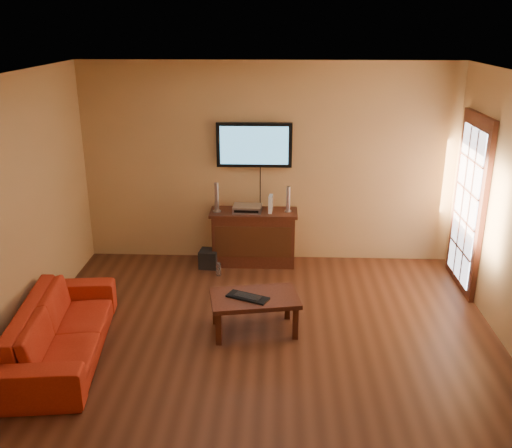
# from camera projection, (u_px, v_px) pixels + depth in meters

# --- Properties ---
(ground_plane) EXTENTS (5.00, 5.00, 0.00)m
(ground_plane) POSITION_uv_depth(u_px,v_px,m) (262.00, 353.00, 5.76)
(ground_plane) COLOR #3C1E10
(ground_plane) RESTS_ON ground
(room_walls) EXTENTS (5.00, 5.00, 5.00)m
(room_walls) POSITION_uv_depth(u_px,v_px,m) (264.00, 176.00, 5.78)
(room_walls) COLOR tan
(room_walls) RESTS_ON ground
(french_door) EXTENTS (0.07, 1.02, 2.22)m
(french_door) POSITION_uv_depth(u_px,v_px,m) (469.00, 206.00, 6.91)
(french_door) COLOR #39170D
(french_door) RESTS_ON ground
(media_console) EXTENTS (1.17, 0.45, 0.75)m
(media_console) POSITION_uv_depth(u_px,v_px,m) (254.00, 237.00, 7.78)
(media_console) COLOR #39170D
(media_console) RESTS_ON ground
(television) EXTENTS (1.00, 0.08, 0.59)m
(television) POSITION_uv_depth(u_px,v_px,m) (254.00, 145.00, 7.53)
(television) COLOR black
(television) RESTS_ON ground
(coffee_table) EXTENTS (1.01, 0.71, 0.41)m
(coffee_table) POSITION_uv_depth(u_px,v_px,m) (255.00, 301.00, 6.06)
(coffee_table) COLOR #39170D
(coffee_table) RESTS_ON ground
(sofa) EXTENTS (0.79, 1.99, 0.76)m
(sofa) POSITION_uv_depth(u_px,v_px,m) (61.00, 321.00, 5.62)
(sofa) COLOR #B22913
(sofa) RESTS_ON ground
(speaker_left) EXTENTS (0.11, 0.11, 0.40)m
(speaker_left) POSITION_uv_depth(u_px,v_px,m) (217.00, 199.00, 7.58)
(speaker_left) COLOR silver
(speaker_left) RESTS_ON media_console
(speaker_right) EXTENTS (0.09, 0.09, 0.34)m
(speaker_right) POSITION_uv_depth(u_px,v_px,m) (288.00, 200.00, 7.59)
(speaker_right) COLOR silver
(speaker_right) RESTS_ON media_console
(av_receiver) EXTENTS (0.39, 0.29, 0.09)m
(av_receiver) POSITION_uv_depth(u_px,v_px,m) (247.00, 208.00, 7.63)
(av_receiver) COLOR silver
(av_receiver) RESTS_ON media_console
(game_console) EXTENTS (0.06, 0.17, 0.23)m
(game_console) POSITION_uv_depth(u_px,v_px,m) (271.00, 204.00, 7.58)
(game_console) COLOR white
(game_console) RESTS_ON media_console
(subwoofer) EXTENTS (0.27, 0.27, 0.24)m
(subwoofer) POSITION_uv_depth(u_px,v_px,m) (209.00, 259.00, 7.73)
(subwoofer) COLOR black
(subwoofer) RESTS_ON ground
(bottle) EXTENTS (0.07, 0.07, 0.19)m
(bottle) POSITION_uv_depth(u_px,v_px,m) (219.00, 269.00, 7.48)
(bottle) COLOR white
(bottle) RESTS_ON ground
(keyboard) EXTENTS (0.47, 0.33, 0.03)m
(keyboard) POSITION_uv_depth(u_px,v_px,m) (248.00, 297.00, 6.00)
(keyboard) COLOR black
(keyboard) RESTS_ON coffee_table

